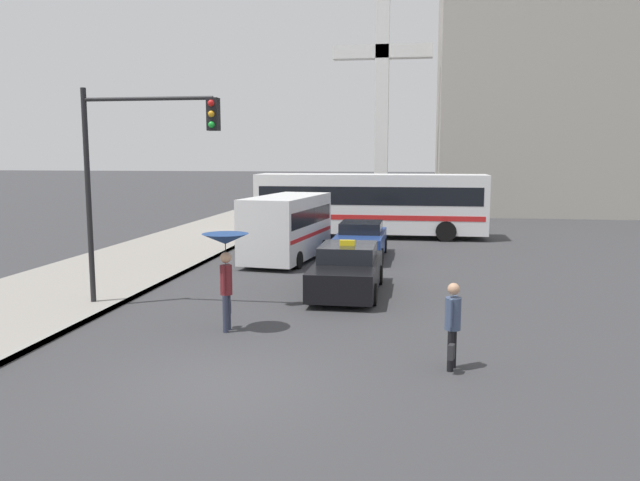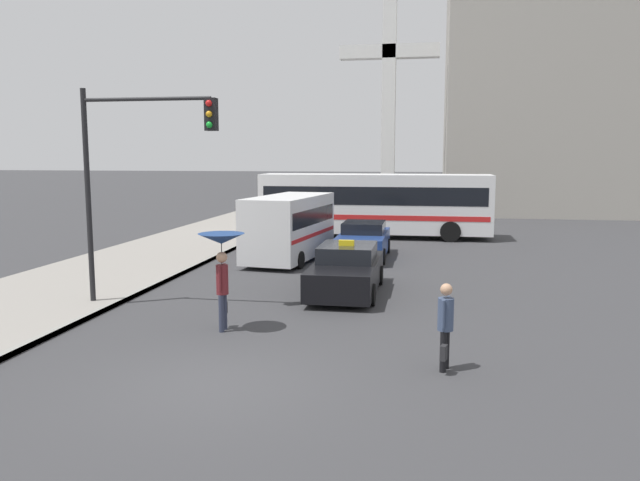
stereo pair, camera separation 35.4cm
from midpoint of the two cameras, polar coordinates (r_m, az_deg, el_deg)
The scene contains 10 objects.
ground_plane at distance 11.32m, azimuth -9.91°, elevation -12.95°, with size 300.00×300.00×0.00m, color #38383A.
taxi at distance 18.18m, azimuth 1.95°, elevation -2.77°, with size 1.91×4.52×1.57m.
sedan_red at distance 24.52m, azimuth 3.34°, elevation -0.04°, with size 1.91×4.49×1.40m.
ambulance_van at distance 23.76m, azimuth -3.45°, elevation 1.44°, with size 2.68×5.48×2.48m.
city_bus at distance 30.79m, azimuth 4.29°, elevation 3.51°, with size 11.18×2.69×3.09m.
pedestrian_with_umbrella at distance 14.20m, azimuth -9.34°, elevation -1.07°, with size 1.05×1.05×2.25m.
pedestrian_man at distance 11.87m, azimuth 11.20°, elevation -7.23°, with size 0.37×0.59×1.65m.
traffic_light at distance 16.69m, azimuth -16.85°, elevation 7.37°, with size 3.64×0.38×5.70m.
building_tower_near at distance 46.93m, azimuth 18.67°, elevation 16.41°, with size 12.52×9.01×22.76m.
monument_cross at distance 43.69m, azimuth 5.46°, elevation 13.79°, with size 6.68×0.90×15.18m.
Camera 1 is at (3.28, -10.04, 3.97)m, focal length 35.00 mm.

